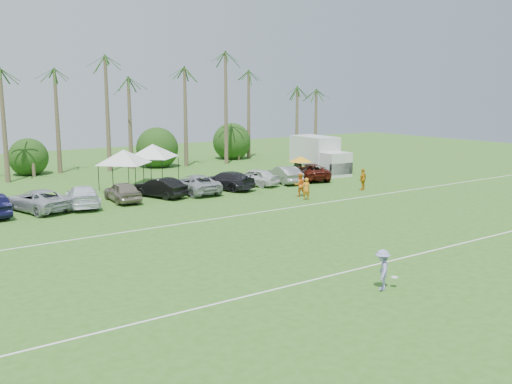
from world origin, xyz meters
TOP-DOWN VIEW (x-y plane):
  - ground at (0.00, 0.00)m, footprint 120.00×120.00m
  - field_lines at (0.00, 8.00)m, footprint 80.00×12.10m
  - palm_tree_3 at (-8.00, 38.00)m, footprint 2.40×2.40m
  - palm_tree_4 at (-4.00, 38.00)m, footprint 2.40×2.40m
  - palm_tree_5 at (0.00, 38.00)m, footprint 2.40×2.40m
  - palm_tree_6 at (4.00, 38.00)m, footprint 2.40×2.40m
  - palm_tree_7 at (8.00, 38.00)m, footprint 2.40×2.40m
  - palm_tree_8 at (13.00, 38.00)m, footprint 2.40×2.40m
  - palm_tree_9 at (18.00, 38.00)m, footprint 2.40×2.40m
  - palm_tree_10 at (23.00, 38.00)m, footprint 2.40×2.40m
  - palm_tree_11 at (27.00, 38.00)m, footprint 2.40×2.40m
  - bush_tree_1 at (-6.00, 39.00)m, footprint 4.00×4.00m
  - bush_tree_2 at (6.00, 39.00)m, footprint 4.00×4.00m
  - bush_tree_3 at (16.00, 39.00)m, footprint 4.00×4.00m
  - sideline_player_a at (6.97, 15.52)m, footprint 0.68×0.57m
  - sideline_player_b at (7.51, 16.89)m, footprint 1.00×0.90m
  - sideline_player_c at (13.19, 16.12)m, footprint 1.06×0.68m
  - box_truck at (16.63, 25.15)m, footprint 3.00×6.76m
  - canopy_tent_left at (-2.21, 26.10)m, footprint 4.64×4.64m
  - canopy_tent_right at (1.21, 28.37)m, footprint 4.74×4.74m
  - market_umbrella at (11.74, 21.96)m, footprint 1.96×1.96m
  - frisbee_player at (-2.47, -0.38)m, footprint 1.29×1.15m
  - parked_car_2 at (-9.60, 22.45)m, footprint 3.71×5.56m
  - parked_car_3 at (-6.75, 22.22)m, footprint 3.04×5.20m
  - parked_car_4 at (-3.90, 22.37)m, footprint 1.92×4.25m
  - parked_car_5 at (-1.06, 22.44)m, footprint 2.88×4.55m
  - parked_car_6 at (1.79, 22.38)m, footprint 2.45×5.14m
  - parked_car_7 at (4.64, 22.45)m, footprint 3.42×5.26m
  - parked_car_8 at (7.49, 22.67)m, footprint 3.15×4.48m
  - parked_car_9 at (10.33, 22.38)m, footprint 2.31×4.51m
  - parked_car_10 at (13.18, 22.58)m, footprint 3.88×5.58m

SIDE VIEW (x-z plane):
  - ground at x=0.00m, z-range 0.00..0.00m
  - field_lines at x=0.00m, z-range 0.00..0.01m
  - parked_car_2 at x=-9.60m, z-range 0.00..1.42m
  - parked_car_3 at x=-6.75m, z-range 0.00..1.42m
  - parked_car_4 at x=-3.90m, z-range 0.00..1.42m
  - parked_car_5 at x=-1.06m, z-range 0.00..1.42m
  - parked_car_6 at x=1.79m, z-range 0.00..1.42m
  - parked_car_7 at x=4.64m, z-range 0.00..1.42m
  - parked_car_8 at x=7.49m, z-range 0.00..1.42m
  - parked_car_9 at x=10.33m, z-range 0.00..1.42m
  - parked_car_10 at x=13.18m, z-range 0.00..1.42m
  - sideline_player_a at x=6.97m, z-range 0.00..1.59m
  - frisbee_player at x=-2.47m, z-range 0.00..1.60m
  - sideline_player_c at x=13.19m, z-range 0.00..1.69m
  - sideline_player_b at x=7.51m, z-range 0.00..1.71m
  - bush_tree_1 at x=-6.00m, z-range -0.20..3.80m
  - bush_tree_2 at x=6.00m, z-range -0.20..3.80m
  - bush_tree_3 at x=16.00m, z-range -0.20..3.80m
  - box_truck at x=16.63m, z-range 0.12..3.51m
  - market_umbrella at x=11.74m, z-range 0.87..3.05m
  - canopy_tent_left at x=-2.21m, z-range 1.34..5.10m
  - canopy_tent_right at x=1.21m, z-range 1.37..5.21m
  - palm_tree_4 at x=-4.00m, z-range 3.03..11.93m
  - palm_tree_8 at x=13.00m, z-range 3.03..11.93m
  - palm_tree_5 at x=0.00m, z-range 3.40..13.30m
  - palm_tree_9 at x=18.00m, z-range 3.40..13.30m
  - palm_tree_6 at x=4.00m, z-range 3.76..14.66m
  - palm_tree_10 at x=23.00m, z-range 3.76..14.66m
  - palm_tree_3 at x=-8.00m, z-range 4.11..16.01m
  - palm_tree_7 at x=8.00m, z-range 4.11..16.01m
  - palm_tree_11 at x=27.00m, z-range 4.11..16.01m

